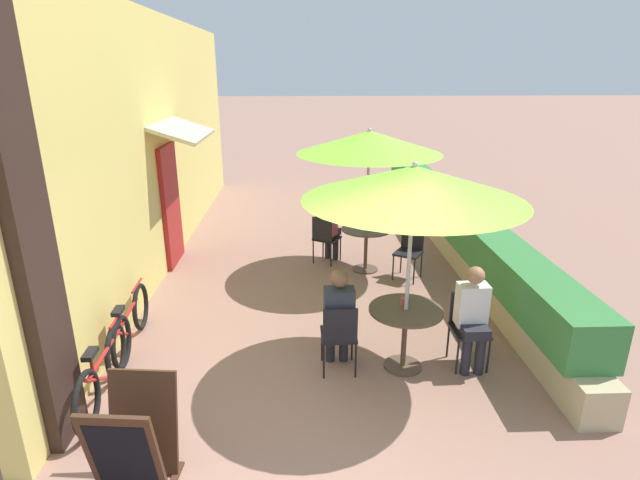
% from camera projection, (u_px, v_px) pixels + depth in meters
% --- Properties ---
extents(ground_plane, '(120.00, 120.00, 0.00)m').
position_uv_depth(ground_plane, '(317.00, 473.00, 4.33)').
color(ground_plane, '#936B5B').
extents(cafe_facade_wall, '(0.98, 11.32, 4.20)m').
position_uv_depth(cafe_facade_wall, '(163.00, 142.00, 8.78)').
color(cafe_facade_wall, '#E0CC6B').
rests_on(cafe_facade_wall, ground_plane).
extents(planter_hedge, '(0.60, 10.32, 1.01)m').
position_uv_depth(planter_hedge, '(451.00, 222.00, 9.51)').
color(planter_hedge, tan).
rests_on(planter_hedge, ground_plane).
extents(patio_table_near, '(0.84, 0.84, 0.75)m').
position_uv_depth(patio_table_near, '(405.00, 324.00, 5.69)').
color(patio_table_near, brown).
rests_on(patio_table_near, ground_plane).
extents(patio_umbrella_near, '(2.35, 2.35, 2.43)m').
position_uv_depth(patio_umbrella_near, '(414.00, 183.00, 5.15)').
color(patio_umbrella_near, '#B7B7BC').
rests_on(patio_umbrella_near, ground_plane).
extents(cafe_chair_near_left, '(0.41, 0.41, 0.87)m').
position_uv_depth(cafe_chair_near_left, '(339.00, 333.00, 5.60)').
color(cafe_chair_near_left, black).
rests_on(cafe_chair_near_left, ground_plane).
extents(seated_patron_near_left, '(0.34, 0.40, 1.25)m').
position_uv_depth(seated_patron_near_left, '(339.00, 315.00, 5.65)').
color(seated_patron_near_left, '#23232D').
rests_on(seated_patron_near_left, ground_plane).
extents(cafe_chair_near_right, '(0.41, 0.41, 0.87)m').
position_uv_depth(cafe_chair_near_right, '(468.00, 323.00, 5.82)').
color(cafe_chair_near_right, black).
rests_on(cafe_chair_near_right, ground_plane).
extents(seated_patron_near_right, '(0.34, 0.40, 1.25)m').
position_uv_depth(seated_patron_near_right, '(473.00, 314.00, 5.66)').
color(seated_patron_near_right, '#23232D').
rests_on(seated_patron_near_right, ground_plane).
extents(coffee_cup_near, '(0.07, 0.07, 0.09)m').
position_uv_depth(coffee_cup_near, '(404.00, 302.00, 5.71)').
color(coffee_cup_near, '#B73D3D').
rests_on(coffee_cup_near, patio_table_near).
extents(patio_table_mid, '(0.84, 0.84, 0.75)m').
position_uv_depth(patio_table_mid, '(366.00, 239.00, 8.50)').
color(patio_table_mid, brown).
rests_on(patio_table_mid, ground_plane).
extents(patio_umbrella_mid, '(2.35, 2.35, 2.43)m').
position_uv_depth(patio_umbrella_mid, '(369.00, 142.00, 7.96)').
color(patio_umbrella_mid, '#B7B7BC').
rests_on(patio_umbrella_mid, ground_plane).
extents(cafe_chair_mid_left, '(0.55, 0.55, 0.87)m').
position_uv_depth(cafe_chair_mid_left, '(325.00, 236.00, 8.81)').
color(cafe_chair_mid_left, black).
rests_on(cafe_chair_mid_left, ground_plane).
extents(seated_patron_mid_left, '(0.48, 0.51, 1.25)m').
position_uv_depth(seated_patron_mid_left, '(328.00, 225.00, 8.85)').
color(seated_patron_mid_left, '#23232D').
rests_on(seated_patron_mid_left, ground_plane).
extents(cafe_chair_mid_right, '(0.55, 0.55, 0.87)m').
position_uv_depth(cafe_chair_mid_right, '(410.00, 248.00, 8.22)').
color(cafe_chair_mid_right, black).
rests_on(cafe_chair_mid_right, ground_plane).
extents(bicycle_leaning, '(0.13, 1.74, 0.72)m').
position_uv_depth(bicycle_leaning, '(105.00, 369.00, 5.25)').
color(bicycle_leaning, black).
rests_on(bicycle_leaning, ground_plane).
extents(bicycle_second, '(0.14, 1.73, 0.71)m').
position_uv_depth(bicycle_second, '(129.00, 326.00, 6.12)').
color(bicycle_second, black).
rests_on(bicycle_second, ground_plane).
extents(menu_board, '(0.65, 0.68, 0.93)m').
position_uv_depth(menu_board, '(134.00, 440.00, 4.08)').
color(menu_board, '#422819').
rests_on(menu_board, ground_plane).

